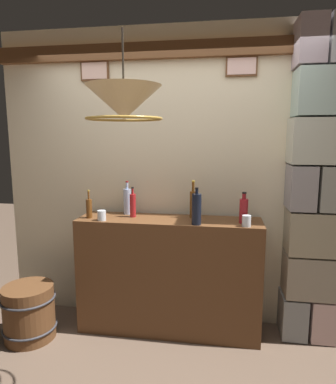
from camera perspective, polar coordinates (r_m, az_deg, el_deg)
panelled_rear_partition at (r=3.21m, az=0.92°, el=3.56°), size 3.30×0.15×2.74m
stone_pillar at (r=3.12m, az=23.35°, el=0.94°), size 0.46×0.37×2.67m
bar_shelf_unit at (r=3.17m, az=0.15°, el=-13.78°), size 1.62×0.41×1.05m
liquor_bottle_tequila at (r=2.80m, az=4.81°, el=-2.85°), size 0.08×0.08×0.31m
liquor_bottle_gin at (r=3.08m, az=-5.93°, el=-2.18°), size 0.05×0.05×0.27m
liquor_bottle_rye at (r=3.20m, az=-6.83°, el=-1.49°), size 0.07×0.07×0.31m
liquor_bottle_bourbon at (r=3.03m, az=4.21°, el=-1.90°), size 0.06×0.06×0.34m
liquor_bottle_brandy at (r=2.91m, az=12.56°, el=-2.99°), size 0.07×0.07×0.26m
liquor_bottle_scotch at (r=3.11m, az=-13.10°, el=-2.64°), size 0.05×0.05×0.25m
glass_tumbler_rocks at (r=3.00m, az=-11.06°, el=-3.88°), size 0.07×0.07×0.09m
glass_tumbler_highball at (r=2.82m, az=13.03°, el=-4.75°), size 0.07×0.07×0.09m
pendant_lamp at (r=2.04m, az=-7.41°, el=14.46°), size 0.45×0.45×0.51m
wooden_barrel at (r=3.39m, az=-22.26°, el=-18.13°), size 0.46×0.46×0.48m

